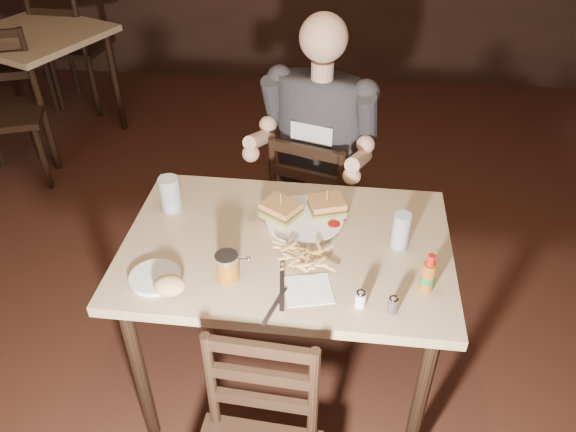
# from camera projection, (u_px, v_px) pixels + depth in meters

# --- Properties ---
(room_shell) EXTENTS (7.00, 7.00, 7.00)m
(room_shell) POSITION_uv_depth(u_px,v_px,m) (335.00, 124.00, 1.32)
(room_shell) COLOR black
(room_shell) RESTS_ON ground
(main_table) EXTENTS (1.16, 0.79, 0.77)m
(main_table) POSITION_uv_depth(u_px,v_px,m) (287.00, 261.00, 2.01)
(main_table) COLOR tan
(main_table) RESTS_ON ground
(bg_table) EXTENTS (1.06, 1.06, 0.77)m
(bg_table) POSITION_uv_depth(u_px,v_px,m) (37.00, 46.00, 3.73)
(bg_table) COLOR tan
(bg_table) RESTS_ON ground
(chair_far) EXTENTS (0.50, 0.53, 0.85)m
(chair_far) POSITION_uv_depth(u_px,v_px,m) (318.00, 205.00, 2.73)
(chair_far) COLOR black
(chair_far) RESTS_ON ground
(bg_chair_far) EXTENTS (0.48, 0.52, 0.96)m
(bg_chair_far) POSITION_uv_depth(u_px,v_px,m) (76.00, 46.00, 4.28)
(bg_chair_far) COLOR black
(bg_chair_far) RESTS_ON ground
(bg_chair_near) EXTENTS (0.54, 0.57, 0.91)m
(bg_chair_near) POSITION_uv_depth(u_px,v_px,m) (7.00, 114.00, 3.43)
(bg_chair_near) COLOR black
(bg_chair_near) RESTS_ON ground
(diner) EXTENTS (0.63, 0.55, 0.91)m
(diner) POSITION_uv_depth(u_px,v_px,m) (317.00, 122.00, 2.41)
(diner) COLOR #353339
(diner) RESTS_ON chair_far
(dinner_plate) EXTENTS (0.28, 0.28, 0.02)m
(dinner_plate) POSITION_uv_depth(u_px,v_px,m) (305.00, 220.00, 2.05)
(dinner_plate) COLOR white
(dinner_plate) RESTS_ON main_table
(sandwich_left) EXTENTS (0.16, 0.16, 0.10)m
(sandwich_left) POSITION_uv_depth(u_px,v_px,m) (281.00, 205.00, 2.02)
(sandwich_left) COLOR tan
(sandwich_left) RESTS_ON dinner_plate
(sandwich_right) EXTENTS (0.15, 0.13, 0.10)m
(sandwich_right) POSITION_uv_depth(u_px,v_px,m) (327.00, 201.00, 2.04)
(sandwich_right) COLOR tan
(sandwich_right) RESTS_ON dinner_plate
(fries_pile) EXTENTS (0.24, 0.17, 0.04)m
(fries_pile) POSITION_uv_depth(u_px,v_px,m) (303.00, 255.00, 1.85)
(fries_pile) COLOR #E1BA6C
(fries_pile) RESTS_ON dinner_plate
(ketchup_dollop) EXTENTS (0.05, 0.05, 0.01)m
(ketchup_dollop) POSITION_uv_depth(u_px,v_px,m) (334.00, 224.00, 2.01)
(ketchup_dollop) COLOR maroon
(ketchup_dollop) RESTS_ON dinner_plate
(glass_left) EXTENTS (0.08, 0.08, 0.14)m
(glass_left) POSITION_uv_depth(u_px,v_px,m) (170.00, 194.00, 2.07)
(glass_left) COLOR silver
(glass_left) RESTS_ON main_table
(glass_right) EXTENTS (0.06, 0.06, 0.14)m
(glass_right) POSITION_uv_depth(u_px,v_px,m) (401.00, 231.00, 1.90)
(glass_right) COLOR silver
(glass_right) RESTS_ON main_table
(hot_sauce) EXTENTS (0.04, 0.04, 0.14)m
(hot_sauce) POSITION_uv_depth(u_px,v_px,m) (429.00, 272.00, 1.73)
(hot_sauce) COLOR #934E11
(hot_sauce) RESTS_ON main_table
(salt_shaker) EXTENTS (0.03, 0.03, 0.06)m
(salt_shaker) POSITION_uv_depth(u_px,v_px,m) (360.00, 299.00, 1.70)
(salt_shaker) COLOR white
(salt_shaker) RESTS_ON main_table
(pepper_shaker) EXTENTS (0.03, 0.03, 0.06)m
(pepper_shaker) POSITION_uv_depth(u_px,v_px,m) (393.00, 304.00, 1.68)
(pepper_shaker) COLOR #38332D
(pepper_shaker) RESTS_ON main_table
(syrup_dispenser) EXTENTS (0.08, 0.08, 0.10)m
(syrup_dispenser) POSITION_uv_depth(u_px,v_px,m) (227.00, 267.00, 1.78)
(syrup_dispenser) COLOR #934E11
(syrup_dispenser) RESTS_ON main_table
(napkin) EXTENTS (0.17, 0.17, 0.00)m
(napkin) POSITION_uv_depth(u_px,v_px,m) (308.00, 290.00, 1.77)
(napkin) COLOR white
(napkin) RESTS_ON main_table
(knife) EXTENTS (0.03, 0.23, 0.01)m
(knife) POSITION_uv_depth(u_px,v_px,m) (282.00, 286.00, 1.78)
(knife) COLOR silver
(knife) RESTS_ON napkin
(fork) EXTENTS (0.06, 0.17, 0.01)m
(fork) POSITION_uv_depth(u_px,v_px,m) (275.00, 306.00, 1.71)
(fork) COLOR silver
(fork) RESTS_ON napkin
(side_plate) EXTENTS (0.17, 0.17, 0.01)m
(side_plate) POSITION_uv_depth(u_px,v_px,m) (155.00, 278.00, 1.81)
(side_plate) COLOR white
(side_plate) RESTS_ON main_table
(bread_roll) EXTENTS (0.10, 0.08, 0.06)m
(bread_roll) POSITION_uv_depth(u_px,v_px,m) (169.00, 286.00, 1.73)
(bread_roll) COLOR tan
(bread_roll) RESTS_ON side_plate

